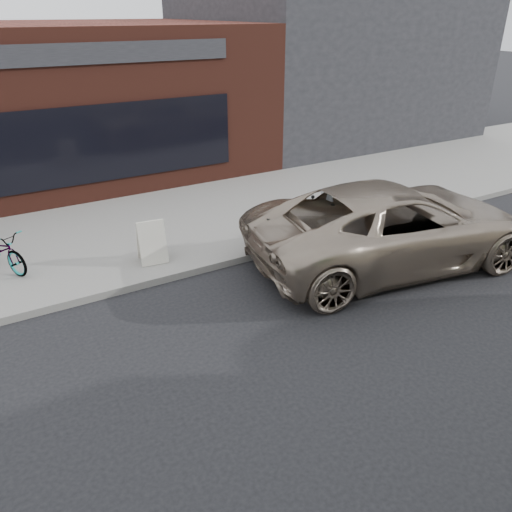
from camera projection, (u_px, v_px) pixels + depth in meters
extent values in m
plane|color=black|center=(329.00, 385.00, 7.19)|extent=(120.00, 120.00, 0.00)
cube|color=gray|center=(159.00, 221.00, 12.59)|extent=(44.00, 6.00, 0.15)
cube|color=#56261C|center=(19.00, 99.00, 16.15)|extent=(14.00, 10.00, 4.50)
cube|color=black|center=(50.00, 150.00, 12.49)|extent=(10.00, 0.08, 2.00)
cube|color=#242428|center=(32.00, 56.00, 11.52)|extent=(10.00, 0.08, 0.50)
cube|color=#242428|center=(319.00, 58.00, 21.21)|extent=(10.00, 10.00, 6.00)
torus|color=black|center=(273.00, 253.00, 10.30)|extent=(0.71, 0.18, 0.70)
torus|color=black|center=(329.00, 235.00, 11.12)|extent=(0.71, 0.18, 0.70)
cube|color=#B7B7BC|center=(300.00, 240.00, 10.64)|extent=(0.60, 0.36, 0.40)
cube|color=black|center=(313.00, 219.00, 10.62)|extent=(0.55, 0.38, 0.27)
cube|color=black|center=(293.00, 225.00, 10.36)|extent=(0.60, 0.34, 0.13)
cube|color=black|center=(279.00, 233.00, 10.20)|extent=(0.33, 0.26, 0.15)
cube|color=black|center=(324.00, 210.00, 10.72)|extent=(0.21, 0.27, 0.23)
cube|color=silver|center=(327.00, 198.00, 10.64)|extent=(0.18, 0.33, 0.35)
cylinder|color=black|center=(322.00, 207.00, 10.65)|extent=(0.10, 0.73, 0.03)
cube|color=#B7B7BC|center=(275.00, 228.00, 10.07)|extent=(0.32, 0.34, 0.03)
cube|color=slate|center=(284.00, 243.00, 10.01)|extent=(0.45, 0.23, 0.42)
cylinder|color=black|center=(275.00, 221.00, 10.01)|extent=(0.53, 0.34, 0.29)
cylinder|color=#B7B7BC|center=(280.00, 245.00, 10.58)|extent=(0.59, 0.14, 0.20)
imported|color=tan|center=(393.00, 225.00, 10.31)|extent=(6.49, 3.72, 1.70)
cube|color=silver|center=(153.00, 243.00, 10.14)|extent=(0.58, 0.34, 0.88)
cube|color=silver|center=(150.00, 239.00, 10.33)|extent=(0.58, 0.34, 0.88)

